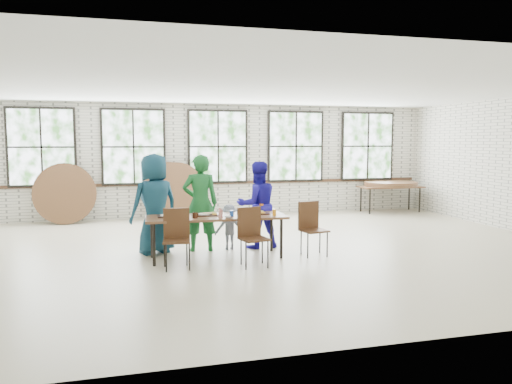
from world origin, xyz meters
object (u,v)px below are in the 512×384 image
chair_near_left (177,233)px  chair_near_right (252,231)px  storage_table (390,188)px  dining_table (216,219)px

chair_near_left → chair_near_right: size_ratio=1.00×
chair_near_right → storage_table: size_ratio=0.52×
chair_near_right → dining_table: bearing=114.2°
dining_table → chair_near_right: (0.47, -0.64, -0.13)m
chair_near_left → storage_table: bearing=43.1°
dining_table → chair_near_left: (-0.73, -0.47, -0.13)m
chair_near_left → storage_table: (6.55, 4.82, 0.13)m
chair_near_left → chair_near_right: 1.21m
chair_near_right → storage_table: 7.32m
chair_near_right → chair_near_left: bearing=159.9°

